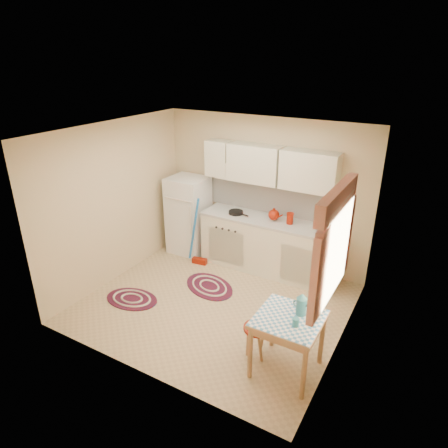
{
  "coord_description": "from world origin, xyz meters",
  "views": [
    {
      "loc": [
        2.57,
        -4.22,
        3.4
      ],
      "look_at": [
        0.0,
        0.25,
        1.18
      ],
      "focal_mm": 32.0,
      "sensor_mm": 36.0,
      "label": 1
    }
  ],
  "objects": [
    {
      "name": "room_shell",
      "position": [
        0.16,
        0.24,
        1.6
      ],
      "size": [
        3.64,
        3.6,
        2.52
      ],
      "color": "tan",
      "rests_on": "ground"
    },
    {
      "name": "fridge",
      "position": [
        -1.31,
        1.25,
        0.7
      ],
      "size": [
        0.65,
        0.6,
        1.4
      ],
      "primitive_type": "cube",
      "color": "white",
      "rests_on": "ground"
    },
    {
      "name": "broom",
      "position": [
        -0.86,
        0.9,
        0.6
      ],
      "size": [
        0.29,
        0.16,
        1.2
      ],
      "primitive_type": null,
      "rotation": [
        0.0,
        0.0,
        0.14
      ],
      "color": "blue",
      "rests_on": "ground"
    },
    {
      "name": "base_cabinets",
      "position": [
        0.24,
        1.3,
        0.44
      ],
      "size": [
        2.25,
        0.6,
        0.88
      ],
      "primitive_type": "cube",
      "color": "silver",
      "rests_on": "ground"
    },
    {
      "name": "countertop",
      "position": [
        0.24,
        1.3,
        0.9
      ],
      "size": [
        2.27,
        0.62,
        0.04
      ],
      "primitive_type": "cube",
      "color": "#B8B6AF",
      "rests_on": "base_cabinets"
    },
    {
      "name": "frying_pan",
      "position": [
        -0.34,
        1.25,
        0.94
      ],
      "size": [
        0.29,
        0.29,
        0.05
      ],
      "primitive_type": "cylinder",
      "rotation": [
        0.0,
        0.0,
        -0.21
      ],
      "color": "black",
      "rests_on": "countertop"
    },
    {
      "name": "red_kettle",
      "position": [
        0.32,
        1.3,
        1.02
      ],
      "size": [
        0.2,
        0.18,
        0.2
      ],
      "primitive_type": null,
      "rotation": [
        0.0,
        0.0,
        -0.04
      ],
      "color": "maroon",
      "rests_on": "countertop"
    },
    {
      "name": "red_canister",
      "position": [
        0.59,
        1.3,
        1.0
      ],
      "size": [
        0.12,
        0.12,
        0.16
      ],
      "primitive_type": "cylinder",
      "rotation": [
        0.0,
        0.0,
        0.13
      ],
      "color": "maroon",
      "rests_on": "countertop"
    },
    {
      "name": "table",
      "position": [
        1.39,
        -0.73,
        0.36
      ],
      "size": [
        0.72,
        0.72,
        0.72
      ],
      "primitive_type": "cube",
      "color": "tan",
      "rests_on": "ground"
    },
    {
      "name": "stool",
      "position": [
        1.0,
        -0.69,
        0.21
      ],
      "size": [
        0.4,
        0.4,
        0.42
      ],
      "primitive_type": "cylinder",
      "rotation": [
        0.0,
        0.0,
        -0.24
      ],
      "color": "maroon",
      "rests_on": "ground"
    },
    {
      "name": "coffee_pot",
      "position": [
        1.48,
        -0.61,
        0.86
      ],
      "size": [
        0.17,
        0.15,
        0.29
      ],
      "primitive_type": null,
      "rotation": [
        0.0,
        0.0,
        -0.24
      ],
      "color": "#286C7C",
      "rests_on": "table"
    },
    {
      "name": "mug",
      "position": [
        1.5,
        -0.83,
        0.77
      ],
      "size": [
        0.07,
        0.07,
        0.1
      ],
      "primitive_type": "cylinder",
      "rotation": [
        0.0,
        0.0,
        -0.01
      ],
      "color": "#286C7C",
      "rests_on": "table"
    },
    {
      "name": "rug_center",
      "position": [
        -0.32,
        0.34,
        0.01
      ],
      "size": [
        1.08,
        0.92,
        0.02
      ],
      "primitive_type": null,
      "rotation": [
        0.0,
        0.0,
        -0.4
      ],
      "color": "maroon",
      "rests_on": "ground"
    },
    {
      "name": "rug_left",
      "position": [
        -1.14,
        -0.54,
        0.01
      ],
      "size": [
        0.87,
        0.63,
        0.02
      ],
      "primitive_type": null,
      "rotation": [
        0.0,
        0.0,
        0.1
      ],
      "color": "maroon",
      "rests_on": "ground"
    }
  ]
}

